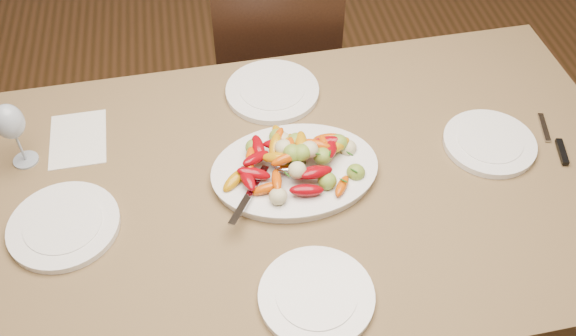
{
  "coord_description": "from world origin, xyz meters",
  "views": [
    {
      "loc": [
        -0.24,
        -0.82,
        2.01
      ],
      "look_at": [
        -0.07,
        0.24,
        0.82
      ],
      "focal_mm": 40.0,
      "sensor_mm": 36.0,
      "label": 1
    }
  ],
  "objects_px": {
    "dining_table": "(288,266)",
    "plate_near": "(316,296)",
    "wine_glass": "(14,133)",
    "serving_platter": "(295,172)",
    "chair_far": "(273,66)",
    "plate_far": "(272,91)",
    "plate_left": "(64,226)",
    "plate_right": "(489,143)"
  },
  "relations": [
    {
      "from": "chair_far",
      "to": "plate_near",
      "type": "relative_size",
      "value": 3.67
    },
    {
      "from": "plate_left",
      "to": "plate_near",
      "type": "bearing_deg",
      "value": -27.43
    },
    {
      "from": "dining_table",
      "to": "plate_near",
      "type": "relative_size",
      "value": 7.11
    },
    {
      "from": "serving_platter",
      "to": "plate_far",
      "type": "relative_size",
      "value": 1.54
    },
    {
      "from": "wine_glass",
      "to": "plate_near",
      "type": "bearing_deg",
      "value": -38.36
    },
    {
      "from": "serving_platter",
      "to": "plate_near",
      "type": "height_order",
      "value": "serving_platter"
    },
    {
      "from": "dining_table",
      "to": "serving_platter",
      "type": "distance_m",
      "value": 0.39
    },
    {
      "from": "chair_far",
      "to": "plate_left",
      "type": "xyz_separation_m",
      "value": [
        -0.64,
        -0.88,
        0.29
      ]
    },
    {
      "from": "plate_left",
      "to": "plate_near",
      "type": "distance_m",
      "value": 0.63
    },
    {
      "from": "serving_platter",
      "to": "plate_left",
      "type": "bearing_deg",
      "value": -172.5
    },
    {
      "from": "dining_table",
      "to": "chair_far",
      "type": "height_order",
      "value": "chair_far"
    },
    {
      "from": "dining_table",
      "to": "wine_glass",
      "type": "bearing_deg",
      "value": 163.74
    },
    {
      "from": "chair_far",
      "to": "plate_left",
      "type": "relative_size",
      "value": 3.55
    },
    {
      "from": "chair_far",
      "to": "serving_platter",
      "type": "xyz_separation_m",
      "value": [
        -0.06,
        -0.8,
        0.3
      ]
    },
    {
      "from": "plate_left",
      "to": "wine_glass",
      "type": "bearing_deg",
      "value": 115.29
    },
    {
      "from": "dining_table",
      "to": "plate_far",
      "type": "distance_m",
      "value": 0.53
    },
    {
      "from": "plate_right",
      "to": "plate_far",
      "type": "bearing_deg",
      "value": 150.67
    },
    {
      "from": "serving_platter",
      "to": "wine_glass",
      "type": "distance_m",
      "value": 0.72
    },
    {
      "from": "chair_far",
      "to": "plate_far",
      "type": "height_order",
      "value": "chair_far"
    },
    {
      "from": "plate_near",
      "to": "plate_left",
      "type": "bearing_deg",
      "value": 152.57
    },
    {
      "from": "dining_table",
      "to": "plate_left",
      "type": "distance_m",
      "value": 0.68
    },
    {
      "from": "plate_far",
      "to": "plate_near",
      "type": "distance_m",
      "value": 0.69
    },
    {
      "from": "dining_table",
      "to": "plate_right",
      "type": "relative_size",
      "value": 7.41
    },
    {
      "from": "dining_table",
      "to": "chair_far",
      "type": "bearing_deg",
      "value": 84.27
    },
    {
      "from": "chair_far",
      "to": "wine_glass",
      "type": "bearing_deg",
      "value": 42.11
    },
    {
      "from": "plate_right",
      "to": "wine_glass",
      "type": "distance_m",
      "value": 1.25
    },
    {
      "from": "chair_far",
      "to": "wine_glass",
      "type": "distance_m",
      "value": 1.06
    },
    {
      "from": "chair_far",
      "to": "plate_near",
      "type": "distance_m",
      "value": 1.21
    },
    {
      "from": "plate_right",
      "to": "wine_glass",
      "type": "xyz_separation_m",
      "value": [
        -1.23,
        0.15,
        0.09
      ]
    },
    {
      "from": "serving_platter",
      "to": "plate_near",
      "type": "bearing_deg",
      "value": -92.52
    },
    {
      "from": "dining_table",
      "to": "plate_far",
      "type": "bearing_deg",
      "value": 87.89
    },
    {
      "from": "plate_left",
      "to": "chair_far",
      "type": "bearing_deg",
      "value": 53.98
    },
    {
      "from": "chair_far",
      "to": "plate_left",
      "type": "bearing_deg",
      "value": 56.02
    },
    {
      "from": "dining_table",
      "to": "plate_left",
      "type": "height_order",
      "value": "plate_left"
    },
    {
      "from": "plate_far",
      "to": "dining_table",
      "type": "bearing_deg",
      "value": -92.11
    },
    {
      "from": "dining_table",
      "to": "wine_glass",
      "type": "distance_m",
      "value": 0.85
    },
    {
      "from": "serving_platter",
      "to": "plate_right",
      "type": "relative_size",
      "value": 1.69
    },
    {
      "from": "plate_left",
      "to": "plate_far",
      "type": "height_order",
      "value": "same"
    },
    {
      "from": "serving_platter",
      "to": "plate_far",
      "type": "xyz_separation_m",
      "value": [
        -0.01,
        0.33,
        -0.0
      ]
    },
    {
      "from": "plate_near",
      "to": "wine_glass",
      "type": "xyz_separation_m",
      "value": [
        -0.68,
        0.54,
        0.09
      ]
    },
    {
      "from": "plate_far",
      "to": "chair_far",
      "type": "bearing_deg",
      "value": 81.61
    },
    {
      "from": "serving_platter",
      "to": "plate_right",
      "type": "height_order",
      "value": "serving_platter"
    }
  ]
}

